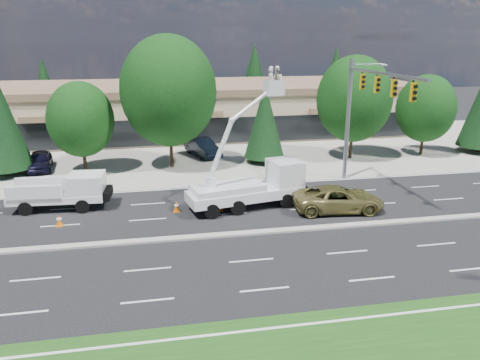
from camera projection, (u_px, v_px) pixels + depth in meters
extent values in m
plane|color=black|center=(239.00, 235.00, 25.92)|extent=(140.00, 140.00, 0.00)
cube|color=gray|center=(201.00, 152.00, 44.72)|extent=(140.00, 22.00, 0.01)
cube|color=gray|center=(239.00, 234.00, 25.91)|extent=(120.00, 0.55, 0.12)
cube|color=tan|center=(191.00, 110.00, 53.38)|extent=(50.00, 15.00, 5.00)
cube|color=brown|center=(191.00, 87.00, 52.61)|extent=(50.40, 15.40, 0.70)
cube|color=black|center=(198.00, 131.00, 46.58)|extent=(48.00, 0.12, 2.60)
cylinder|color=#332114|center=(7.00, 170.00, 37.08)|extent=(0.26, 0.26, 0.80)
cylinder|color=#332114|center=(84.00, 157.00, 37.91)|extent=(0.28, 0.28, 2.35)
ellipsoid|color=black|center=(81.00, 119.00, 37.01)|extent=(5.22, 5.22, 6.01)
cylinder|color=#332114|center=(171.00, 146.00, 38.98)|extent=(0.28, 0.28, 3.51)
ellipsoid|color=black|center=(169.00, 91.00, 37.64)|extent=(7.79, 7.79, 8.96)
cylinder|color=#332114|center=(264.00, 158.00, 40.79)|extent=(0.26, 0.26, 0.80)
cone|color=black|center=(265.00, 121.00, 39.83)|extent=(3.48, 3.48, 6.35)
cylinder|color=#332114|center=(351.00, 142.00, 41.88)|extent=(0.28, 0.28, 2.95)
ellipsoid|color=black|center=(354.00, 99.00, 40.76)|extent=(6.55, 6.55, 7.53)
cylinder|color=#332114|center=(422.00, 142.00, 43.20)|extent=(0.28, 0.28, 2.38)
ellipsoid|color=black|center=(426.00, 108.00, 42.29)|extent=(5.30, 5.30, 6.09)
cylinder|color=#332114|center=(479.00, 148.00, 44.50)|extent=(0.26, 0.26, 0.80)
cylinder|color=#332114|center=(48.00, 116.00, 62.09)|extent=(0.26, 0.26, 0.80)
cone|color=black|center=(45.00, 87.00, 60.97)|extent=(4.00, 4.00, 7.31)
cylinder|color=#332114|center=(155.00, 113.00, 64.57)|extent=(0.26, 0.26, 0.80)
cone|color=black|center=(153.00, 74.00, 63.01)|extent=(5.40, 5.40, 9.86)
cylinder|color=#332114|center=(254.00, 111.00, 67.04)|extent=(0.26, 0.26, 0.80)
cone|color=black|center=(254.00, 76.00, 65.63)|extent=(4.93, 4.93, 9.01)
cylinder|color=#332114|center=(333.00, 108.00, 69.16)|extent=(0.26, 0.26, 0.80)
cone|color=black|center=(335.00, 77.00, 67.83)|extent=(4.67, 4.67, 8.54)
cylinder|color=gray|center=(348.00, 121.00, 35.02)|extent=(0.32, 0.32, 9.00)
cylinder|color=gray|center=(384.00, 74.00, 29.21)|extent=(0.20, 10.00, 0.20)
cylinder|color=gray|center=(368.00, 64.00, 34.05)|extent=(2.60, 0.12, 0.12)
cube|color=gold|center=(362.00, 82.00, 32.24)|extent=(0.32, 0.22, 1.05)
cube|color=gold|center=(377.00, 85.00, 30.18)|extent=(0.32, 0.22, 1.05)
cube|color=gold|center=(394.00, 88.00, 28.11)|extent=(0.32, 0.22, 1.05)
cube|color=gold|center=(413.00, 92.00, 26.04)|extent=(0.32, 0.22, 1.05)
cube|color=white|center=(58.00, 196.00, 29.65)|extent=(5.92, 2.48, 0.44)
cube|color=white|center=(87.00, 185.00, 29.67)|extent=(2.25, 2.21, 1.45)
cube|color=black|center=(97.00, 182.00, 29.68)|extent=(0.19, 1.84, 0.97)
cube|color=white|center=(42.00, 185.00, 30.24)|extent=(3.30, 0.49, 1.06)
cube|color=white|center=(34.00, 194.00, 28.50)|extent=(3.30, 0.49, 1.06)
cube|color=white|center=(245.00, 194.00, 29.81)|extent=(7.75, 3.69, 0.65)
cube|color=white|center=(285.00, 174.00, 30.53)|extent=(2.27, 2.52, 1.86)
cube|color=black|center=(294.00, 171.00, 30.74)|extent=(0.45, 1.84, 1.12)
cube|color=white|center=(228.00, 188.00, 29.22)|extent=(4.81, 3.00, 0.47)
cylinder|color=white|center=(211.00, 182.00, 28.66)|extent=(0.65, 0.65, 0.75)
cube|color=white|center=(274.00, 87.00, 28.54)|extent=(1.17, 1.03, 1.01)
imported|color=beige|center=(271.00, 81.00, 28.36)|extent=(0.49, 0.65, 1.61)
imported|color=beige|center=(277.00, 81.00, 28.51)|extent=(0.75, 0.89, 1.61)
ellipsoid|color=white|center=(271.00, 68.00, 28.12)|extent=(0.24, 0.24, 0.17)
ellipsoid|color=white|center=(277.00, 67.00, 28.27)|extent=(0.24, 0.24, 0.17)
cube|color=orange|center=(60.00, 226.00, 27.12)|extent=(0.40, 0.40, 0.03)
cone|color=orange|center=(59.00, 220.00, 27.02)|extent=(0.36, 0.36, 0.70)
cylinder|color=white|center=(59.00, 219.00, 27.00)|extent=(0.29, 0.29, 0.10)
cube|color=orange|center=(177.00, 211.00, 29.34)|extent=(0.40, 0.40, 0.03)
cone|color=orange|center=(177.00, 206.00, 29.24)|extent=(0.36, 0.36, 0.70)
cylinder|color=white|center=(176.00, 205.00, 29.22)|extent=(0.29, 0.29, 0.10)
cube|color=orange|center=(220.00, 210.00, 29.51)|extent=(0.40, 0.40, 0.03)
cone|color=orange|center=(220.00, 205.00, 29.42)|extent=(0.36, 0.36, 0.70)
cylinder|color=white|center=(220.00, 204.00, 29.40)|extent=(0.29, 0.29, 0.10)
cube|color=orange|center=(326.00, 204.00, 30.69)|extent=(0.40, 0.40, 0.03)
cone|color=orange|center=(326.00, 199.00, 30.60)|extent=(0.36, 0.36, 0.70)
cylinder|color=white|center=(326.00, 198.00, 30.58)|extent=(0.29, 0.29, 0.10)
imported|color=olive|center=(338.00, 199.00, 29.27)|extent=(5.89, 3.20, 1.57)
imported|color=black|center=(40.00, 161.00, 38.42)|extent=(2.30, 4.64, 1.52)
imported|color=black|center=(203.00, 147.00, 42.93)|extent=(3.20, 5.15, 1.60)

